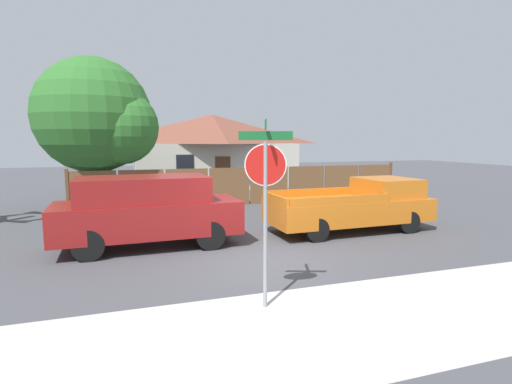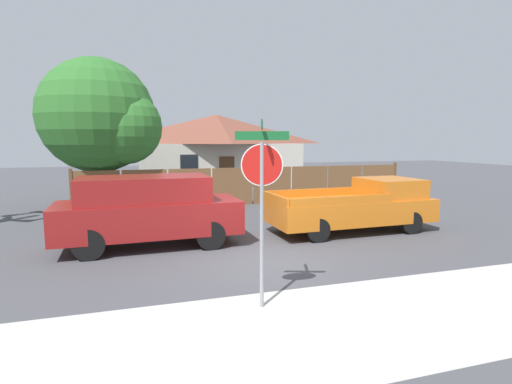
% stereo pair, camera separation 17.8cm
% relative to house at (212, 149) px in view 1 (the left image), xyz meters
% --- Properties ---
extents(ground_plane, '(80.00, 80.00, 0.00)m').
position_rel_house_xyz_m(ground_plane, '(-2.37, -16.63, -2.37)').
color(ground_plane, '#47474C').
extents(sidewalk_strip, '(36.00, 3.20, 0.01)m').
position_rel_house_xyz_m(sidewalk_strip, '(-2.37, -20.23, -2.37)').
color(sidewalk_strip, beige).
rests_on(sidewalk_strip, ground).
extents(wooden_fence, '(15.42, 0.12, 1.80)m').
position_rel_house_xyz_m(wooden_fence, '(-0.02, -8.18, -1.52)').
color(wooden_fence, brown).
rests_on(wooden_fence, ground).
extents(house, '(10.53, 6.12, 4.58)m').
position_rel_house_xyz_m(house, '(0.00, 0.00, 0.00)').
color(house, beige).
rests_on(house, ground).
extents(oak_tree, '(5.12, 4.87, 6.41)m').
position_rel_house_xyz_m(oak_tree, '(-6.42, -7.14, 1.49)').
color(oak_tree, brown).
rests_on(oak_tree, ground).
extents(red_suv, '(4.95, 2.05, 1.95)m').
position_rel_house_xyz_m(red_suv, '(-4.92, -14.45, -1.32)').
color(red_suv, maroon).
rests_on(red_suv, ground).
extents(orange_pickup, '(5.33, 2.17, 1.68)m').
position_rel_house_xyz_m(orange_pickup, '(1.62, -14.44, -1.56)').
color(orange_pickup, orange).
rests_on(orange_pickup, ground).
extents(stop_sign, '(0.87, 0.78, 3.25)m').
position_rel_house_xyz_m(stop_sign, '(-3.20, -19.23, -0.17)').
color(stop_sign, gray).
rests_on(stop_sign, ground).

